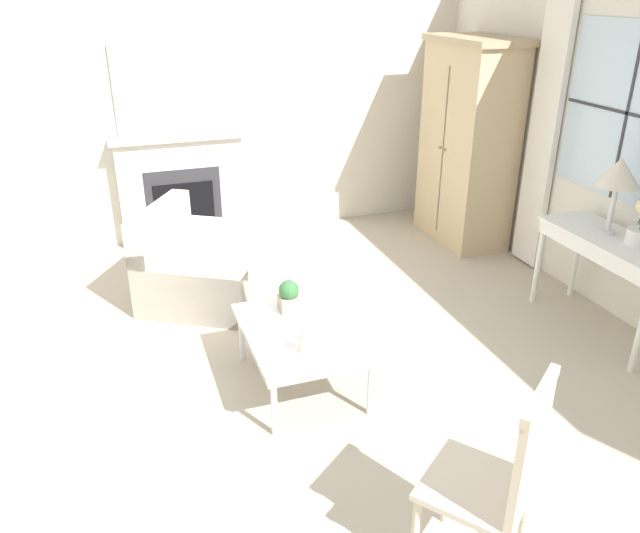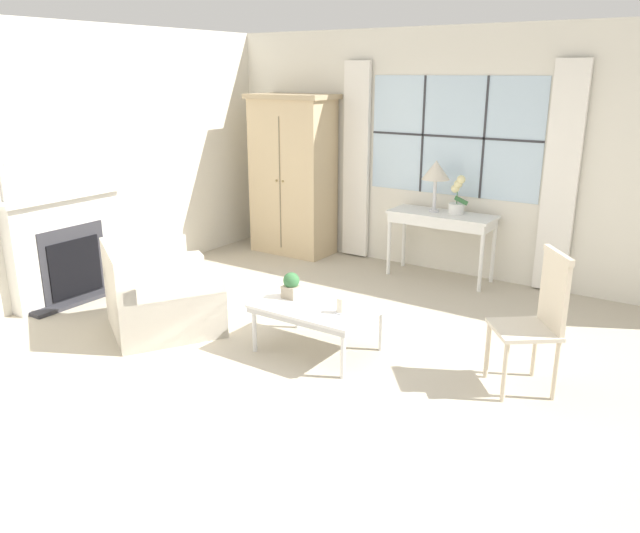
# 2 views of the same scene
# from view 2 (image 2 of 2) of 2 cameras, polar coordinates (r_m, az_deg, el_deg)

# --- Properties ---
(ground_plane) EXTENTS (14.00, 14.00, 0.00)m
(ground_plane) POSITION_cam_2_polar(r_m,az_deg,el_deg) (5.25, -1.73, -8.69)
(ground_plane) COLOR #B2A893
(wall_back_windowed) EXTENTS (7.20, 0.14, 2.80)m
(wall_back_windowed) POSITION_cam_2_polar(r_m,az_deg,el_deg) (7.44, 12.02, 9.94)
(wall_back_windowed) COLOR silver
(wall_back_windowed) RESTS_ON ground_plane
(wall_left) EXTENTS (0.06, 7.20, 2.80)m
(wall_left) POSITION_cam_2_polar(r_m,az_deg,el_deg) (7.34, -18.83, 9.36)
(wall_left) COLOR silver
(wall_left) RESTS_ON ground_plane
(fireplace) EXTENTS (0.34, 1.33, 2.00)m
(fireplace) POSITION_cam_2_polar(r_m,az_deg,el_deg) (6.97, -22.23, 2.42)
(fireplace) COLOR #2D2D33
(fireplace) RESTS_ON ground_plane
(armoire) EXTENTS (1.11, 0.61, 2.04)m
(armoire) POSITION_cam_2_polar(r_m,az_deg,el_deg) (8.18, -2.50, 8.35)
(armoire) COLOR tan
(armoire) RESTS_ON ground_plane
(console_table) EXTENTS (1.20, 0.47, 0.77)m
(console_table) POSITION_cam_2_polar(r_m,az_deg,el_deg) (7.26, 11.07, 4.11)
(console_table) COLOR white
(console_table) RESTS_ON ground_plane
(table_lamp) EXTENTS (0.32, 0.32, 0.59)m
(table_lamp) POSITION_cam_2_polar(r_m,az_deg,el_deg) (7.21, 10.56, 8.57)
(table_lamp) COLOR silver
(table_lamp) RESTS_ON console_table
(potted_orchid) EXTENTS (0.22, 0.17, 0.44)m
(potted_orchid) POSITION_cam_2_polar(r_m,az_deg,el_deg) (7.21, 12.43, 6.12)
(potted_orchid) COLOR white
(potted_orchid) RESTS_ON console_table
(armchair_upholstered) EXTENTS (1.29, 1.29, 0.82)m
(armchair_upholstered) POSITION_cam_2_polar(r_m,az_deg,el_deg) (5.97, -14.38, -3.04)
(armchair_upholstered) COLOR beige
(armchair_upholstered) RESTS_ON ground_plane
(side_chair_wooden) EXTENTS (0.62, 0.62, 1.08)m
(side_chair_wooden) POSITION_cam_2_polar(r_m,az_deg,el_deg) (4.88, 19.38, -4.09)
(side_chair_wooden) COLOR beige
(side_chair_wooden) RESTS_ON ground_plane
(coffee_table) EXTENTS (0.99, 0.72, 0.43)m
(coffee_table) POSITION_cam_2_polar(r_m,az_deg,el_deg) (5.30, -0.19, -3.87)
(coffee_table) COLOR silver
(coffee_table) RESTS_ON ground_plane
(potted_plant_small) EXTENTS (0.14, 0.14, 0.23)m
(potted_plant_small) POSITION_cam_2_polar(r_m,az_deg,el_deg) (5.39, -2.63, -1.71)
(potted_plant_small) COLOR tan
(potted_plant_small) RESTS_ON coffee_table
(pillar_candle) EXTENTS (0.11, 0.11, 0.14)m
(pillar_candle) POSITION_cam_2_polar(r_m,az_deg,el_deg) (5.07, 1.94, -3.62)
(pillar_candle) COLOR silver
(pillar_candle) RESTS_ON coffee_table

